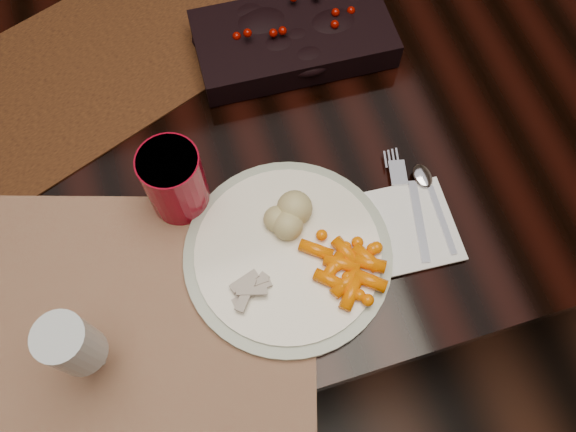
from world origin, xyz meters
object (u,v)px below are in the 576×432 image
object	(u,v)px
dinner_plate	(288,254)
turkey_shreds	(252,288)
mashed_potatoes	(278,213)
wine_glass	(83,351)
baby_carrots	(339,270)
centerpiece	(293,35)
red_cup	(175,181)
dining_table	(267,184)
placemat_main	(134,317)
napkin	(414,225)

from	to	relation	value
dinner_plate	turkey_shreds	size ratio (longest dim) A/B	4.83
mashed_potatoes	wine_glass	world-z (taller)	wine_glass
mashed_potatoes	dinner_plate	bearing A→B (deg)	-92.03
dinner_plate	mashed_potatoes	size ratio (longest dim) A/B	3.44
mashed_potatoes	wine_glass	xyz separation A→B (m)	(-0.28, -0.12, 0.04)
dinner_plate	baby_carrots	xyz separation A→B (m)	(0.06, -0.05, 0.02)
centerpiece	turkey_shreds	world-z (taller)	centerpiece
wine_glass	red_cup	bearing A→B (deg)	53.07
dining_table	wine_glass	world-z (taller)	wine_glass
centerpiece	dinner_plate	world-z (taller)	centerpiece
dining_table	baby_carrots	bearing A→B (deg)	-88.05
placemat_main	mashed_potatoes	distance (m)	0.25
centerpiece	mashed_potatoes	size ratio (longest dim) A/B	3.74
dining_table	turkey_shreds	world-z (taller)	turkey_shreds
dining_table	mashed_potatoes	bearing A→B (deg)	-99.76
napkin	wine_glass	world-z (taller)	wine_glass
red_cup	dining_table	bearing A→B (deg)	46.08
mashed_potatoes	centerpiece	bearing A→B (deg)	68.94
dining_table	napkin	distance (m)	0.52
dinner_plate	turkey_shreds	bearing A→B (deg)	-149.21
dinner_plate	red_cup	world-z (taller)	red_cup
mashed_potatoes	dining_table	bearing A→B (deg)	80.24
turkey_shreds	napkin	xyz separation A→B (m)	(0.25, 0.03, -0.02)
placemat_main	baby_carrots	xyz separation A→B (m)	(0.29, -0.03, 0.03)
dinner_plate	mashed_potatoes	distance (m)	0.06
mashed_potatoes	placemat_main	bearing A→B (deg)	-162.08
wine_glass	mashed_potatoes	bearing A→B (deg)	23.69
centerpiece	baby_carrots	xyz separation A→B (m)	(-0.06, -0.41, -0.01)
wine_glass	dining_table	bearing A→B (deg)	49.63
centerpiece	dining_table	bearing A→B (deg)	-147.53
baby_carrots	turkey_shreds	xyz separation A→B (m)	(-0.12, 0.01, -0.00)
dining_table	placemat_main	size ratio (longest dim) A/B	3.59
centerpiece	red_cup	size ratio (longest dim) A/B	2.73
baby_carrots	wine_glass	bearing A→B (deg)	-176.21
napkin	dinner_plate	bearing A→B (deg)	-179.27
centerpiece	placemat_main	distance (m)	0.52
placemat_main	dinner_plate	distance (m)	0.23
red_cup	wine_glass	world-z (taller)	wine_glass
red_cup	baby_carrots	bearing A→B (deg)	-44.61
dinner_plate	baby_carrots	distance (m)	0.08
red_cup	wine_glass	xyz separation A→B (m)	(-0.15, -0.20, 0.02)
placemat_main	dining_table	bearing A→B (deg)	68.11
baby_carrots	napkin	distance (m)	0.14
dining_table	turkey_shreds	distance (m)	0.54
centerpiece	red_cup	xyz separation A→B (m)	(-0.25, -0.23, 0.03)
dinner_plate	napkin	distance (m)	0.19
dining_table	placemat_main	distance (m)	0.57
napkin	placemat_main	bearing A→B (deg)	-174.56
centerpiece	dinner_plate	size ratio (longest dim) A/B	1.09
placemat_main	mashed_potatoes	size ratio (longest dim) A/B	5.77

